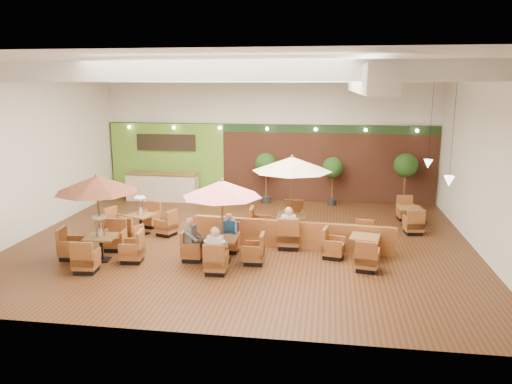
% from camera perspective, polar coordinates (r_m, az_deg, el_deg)
% --- Properties ---
extents(room, '(14.04, 14.00, 5.52)m').
position_cam_1_polar(room, '(16.27, 0.19, 7.89)').
color(room, '#381E0F').
rests_on(room, ground).
extents(service_counter, '(3.00, 0.75, 1.18)m').
position_cam_1_polar(service_counter, '(21.56, -10.64, 0.58)').
color(service_counter, beige).
rests_on(service_counter, ground).
extents(booth_divider, '(6.09, 0.72, 0.84)m').
position_cam_1_polar(booth_divider, '(15.11, 4.11, -4.90)').
color(booth_divider, brown).
rests_on(booth_divider, ground).
extents(table_0, '(2.46, 2.46, 2.48)m').
position_cam_1_polar(table_0, '(14.37, -17.60, -1.12)').
color(table_0, brown).
rests_on(table_0, ground).
extents(table_1, '(2.32, 2.32, 2.38)m').
position_cam_1_polar(table_1, '(13.61, -3.89, -1.50)').
color(table_1, brown).
rests_on(table_1, ground).
extents(table_2, '(2.58, 2.65, 2.71)m').
position_cam_1_polar(table_2, '(15.67, 3.86, 1.48)').
color(table_2, brown).
rests_on(table_2, ground).
extents(table_3, '(2.45, 2.45, 1.46)m').
position_cam_1_polar(table_3, '(16.86, -13.00, -3.40)').
color(table_3, brown).
rests_on(table_3, ground).
extents(table_4, '(1.67, 2.42, 0.88)m').
position_cam_1_polar(table_4, '(14.46, 11.29, -6.31)').
color(table_4, brown).
rests_on(table_4, ground).
extents(table_5, '(0.87, 2.39, 0.88)m').
position_cam_1_polar(table_5, '(18.13, 17.13, -2.79)').
color(table_5, brown).
rests_on(table_5, ground).
extents(topiary_0, '(0.90, 0.90, 2.10)m').
position_cam_1_polar(topiary_0, '(20.58, 1.15, 3.01)').
color(topiary_0, black).
rests_on(topiary_0, ground).
extents(topiary_1, '(0.85, 0.85, 1.98)m').
position_cam_1_polar(topiary_1, '(20.43, 8.76, 2.55)').
color(topiary_1, black).
rests_on(topiary_1, ground).
extents(topiary_2, '(0.94, 0.94, 2.19)m').
position_cam_1_polar(topiary_2, '(20.63, 16.75, 2.71)').
color(topiary_2, black).
rests_on(topiary_2, ground).
extents(diner_0, '(0.41, 0.33, 0.83)m').
position_cam_1_polar(diner_0, '(13.04, -4.64, -6.12)').
color(diner_0, silver).
rests_on(diner_0, ground).
extents(diner_1, '(0.37, 0.32, 0.71)m').
position_cam_1_polar(diner_1, '(14.67, -3.12, -4.17)').
color(diner_1, '#2559A2').
rests_on(diner_1, ground).
extents(diner_2, '(0.34, 0.41, 0.79)m').
position_cam_1_polar(diner_2, '(14.06, -7.31, -4.88)').
color(diner_2, slate).
rests_on(diner_2, ground).
extents(diner_3, '(0.41, 0.34, 0.80)m').
position_cam_1_polar(diner_3, '(14.97, 3.74, -3.72)').
color(diner_3, '#2559A2').
rests_on(diner_3, ground).
extents(diner_4, '(0.43, 0.35, 0.85)m').
position_cam_1_polar(diner_4, '(14.97, 3.75, -3.64)').
color(diner_4, silver).
rests_on(diner_4, ground).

